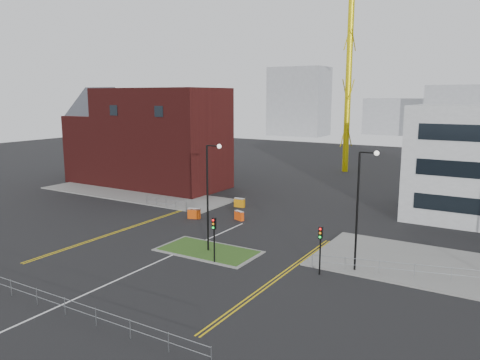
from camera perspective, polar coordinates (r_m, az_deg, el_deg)
name	(u,v)px	position (r m, az deg, el deg)	size (l,w,h in m)	color
ground	(122,278)	(35.61, -14.17, -11.47)	(200.00, 200.00, 0.00)	black
pavement_left	(134,194)	(64.17, -12.85, -1.62)	(28.00, 8.00, 0.12)	slate
pavement_right	(478,274)	(39.23, 26.99, -10.16)	(24.00, 10.00, 0.12)	slate
island_kerb	(208,251)	(40.09, -3.89, -8.62)	(8.60, 4.60, 0.08)	slate
grass_island	(208,251)	(40.09, -3.89, -8.59)	(8.00, 4.00, 0.12)	#274818
brick_building	(146,138)	(69.52, -11.41, 5.00)	(24.20, 10.07, 14.24)	#471311
streetlamp_island	(210,189)	(38.57, -3.72, -1.10)	(1.46, 0.36, 9.18)	black
streetlamp_right_near	(361,201)	(35.20, 14.49, -2.52)	(1.46, 0.36, 9.18)	black
traffic_light_island	(214,232)	(36.65, -3.19, -6.29)	(0.28, 0.33, 3.65)	black
traffic_light_right	(320,241)	(34.77, 9.77, -7.35)	(0.28, 0.33, 3.65)	black
railing_front	(50,298)	(31.76, -22.13, -13.16)	(24.05, 0.05, 1.10)	gray
railing_left	(166,202)	(55.20, -9.01, -2.69)	(6.05, 0.05, 1.10)	gray
railing_right	(452,271)	(36.74, 24.41, -10.12)	(19.05, 5.05, 1.10)	gray
centre_line	(141,269)	(36.93, -11.94, -10.57)	(0.15, 30.00, 0.01)	silver
yellow_left_a	(130,227)	(48.36, -13.29, -5.60)	(0.12, 24.00, 0.01)	gold
yellow_left_b	(132,227)	(48.16, -13.04, -5.66)	(0.12, 24.00, 0.01)	gold
yellow_right_a	(277,277)	(34.87, 4.52, -11.65)	(0.12, 20.00, 0.01)	gold
yellow_right_b	(281,277)	(34.75, 4.97, -11.74)	(0.12, 20.00, 0.01)	gold
skyline_a	(299,102)	(156.62, 7.20, 9.47)	(18.00, 12.00, 22.00)	gray
skyline_b	(470,113)	(153.69, 26.21, 7.37)	(24.00, 12.00, 16.00)	gray
skyline_d	(412,117)	(166.22, 20.26, 7.24)	(30.00, 12.00, 12.00)	gray
barrier_left	(194,213)	(50.34, -5.63, -4.03)	(1.41, 0.83, 1.13)	#C8430B
barrier_mid	(239,202)	(55.19, -0.07, -2.73)	(1.30, 0.51, 1.07)	#C77A0B
barrier_right	(239,215)	(49.52, -0.11, -4.31)	(1.24, 0.79, 0.99)	#EA470D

